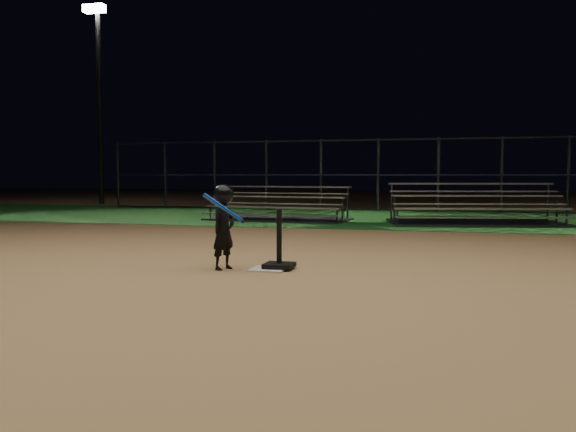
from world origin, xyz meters
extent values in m
plane|color=tan|center=(0.00, 0.00, 0.00)|extent=(80.00, 80.00, 0.00)
cube|color=#194D1A|center=(0.00, 10.00, 0.01)|extent=(60.00, 8.00, 0.01)
cube|color=beige|center=(0.00, 0.00, 0.01)|extent=(0.45, 0.45, 0.02)
cube|color=black|center=(0.12, 0.10, 0.05)|extent=(0.38, 0.38, 0.06)
cylinder|color=black|center=(0.12, 0.10, 0.44)|extent=(0.07, 0.07, 0.72)
imported|color=black|center=(-0.59, -0.09, 0.51)|extent=(0.37, 0.44, 1.02)
sphere|color=black|center=(-0.59, -0.09, 1.00)|extent=(0.27, 0.27, 0.27)
cylinder|color=blue|center=(-0.54, -0.24, 0.83)|extent=(0.48, 0.32, 0.39)
cylinder|color=black|center=(-0.38, -0.12, 0.69)|extent=(0.18, 0.13, 0.14)
cube|color=#BABAC0|center=(-2.28, 7.78, 0.38)|extent=(3.82, 0.61, 0.04)
cube|color=#BABAC0|center=(-2.30, 7.52, 0.21)|extent=(3.82, 0.61, 0.03)
cube|color=#BABAC0|center=(-2.22, 8.30, 0.65)|extent=(3.82, 0.61, 0.04)
cube|color=#BABAC0|center=(-2.25, 8.04, 0.48)|extent=(3.82, 0.61, 0.03)
cube|color=#BABAC0|center=(-2.17, 8.83, 0.92)|extent=(3.82, 0.61, 0.04)
cube|color=#BABAC0|center=(-2.20, 8.56, 0.74)|extent=(3.82, 0.61, 0.03)
cube|color=#38383D|center=(-2.22, 8.30, 0.03)|extent=(3.98, 2.23, 0.06)
cube|color=silver|center=(3.10, 7.78, 0.43)|extent=(4.22, 1.14, 0.04)
cube|color=silver|center=(3.17, 7.49, 0.23)|extent=(4.22, 1.14, 0.03)
cube|color=silver|center=(2.98, 8.35, 0.72)|extent=(4.22, 1.14, 0.04)
cube|color=silver|center=(3.04, 8.06, 0.53)|extent=(4.22, 1.14, 0.03)
cube|color=silver|center=(2.86, 8.92, 1.02)|extent=(4.22, 1.14, 0.04)
cube|color=silver|center=(2.92, 8.63, 0.83)|extent=(4.22, 1.14, 0.03)
cube|color=#38383D|center=(2.98, 8.35, 0.03)|extent=(4.60, 2.92, 0.06)
cube|color=#38383D|center=(0.00, 13.00, 0.05)|extent=(20.00, 0.05, 0.05)
cube|color=#38383D|center=(0.00, 13.00, 1.25)|extent=(20.00, 0.05, 0.05)
cube|color=#38383D|center=(0.00, 13.00, 2.45)|extent=(20.00, 0.05, 0.05)
cylinder|color=#38383D|center=(-10.00, 13.00, 1.25)|extent=(0.08, 0.08, 2.50)
cylinder|color=#38383D|center=(-5.00, 13.00, 1.25)|extent=(0.08, 0.08, 2.50)
cylinder|color=#38383D|center=(0.00, 13.00, 1.25)|extent=(0.08, 0.08, 2.50)
cylinder|color=#38383D|center=(5.00, 13.00, 1.25)|extent=(0.08, 0.08, 2.50)
cylinder|color=#2D2D30|center=(-12.00, 15.00, 4.00)|extent=(0.20, 0.20, 8.00)
cube|color=white|center=(-12.00, 14.75, 8.15)|extent=(0.90, 0.35, 0.30)
camera|label=1|loc=(2.24, -7.41, 1.26)|focal=36.89mm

